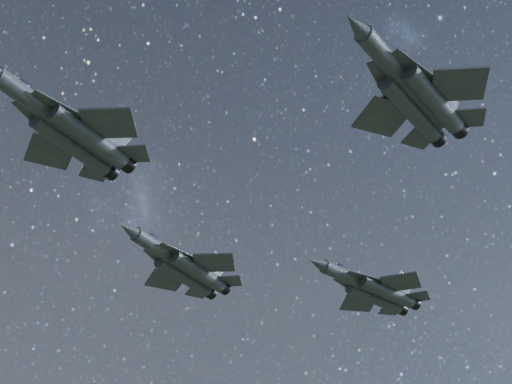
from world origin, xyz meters
TOP-DOWN VIEW (x-y plane):
  - jet_lead at (-18.85, -1.08)m, footprint 18.53×12.52m
  - jet_left at (4.31, 14.53)m, footprint 18.43×12.46m
  - jet_right at (2.37, -22.39)m, footprint 18.96×12.89m
  - jet_slot at (24.71, 4.37)m, footprint 17.59×12.54m

SIDE VIEW (x-z plane):
  - jet_lead at x=-18.85m, z-range 139.75..144.42m
  - jet_slot at x=24.71m, z-range 140.78..145.27m
  - jet_left at x=4.31m, z-range 140.98..145.62m
  - jet_right at x=2.37m, z-range 141.34..146.10m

